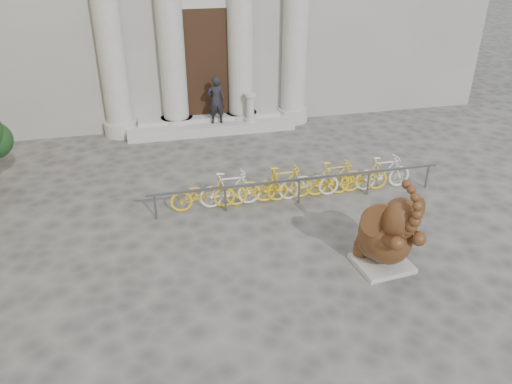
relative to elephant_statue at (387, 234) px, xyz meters
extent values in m
plane|color=#474442|center=(-2.40, -0.34, -0.83)|extent=(80.00, 80.00, 0.00)
cube|color=black|center=(-2.40, 9.58, 1.47)|extent=(2.40, 0.16, 4.00)
cylinder|color=#A8A59E|center=(-5.60, 9.46, 3.17)|extent=(0.90, 0.90, 8.00)
cylinder|color=#A8A59E|center=(-3.60, 9.46, 3.17)|extent=(0.90, 0.90, 8.00)
cylinder|color=#A8A59E|center=(-1.20, 9.46, 3.17)|extent=(0.90, 0.90, 8.00)
cylinder|color=#A8A59E|center=(0.80, 9.46, 3.17)|extent=(0.90, 0.90, 8.00)
cube|color=#A8A59E|center=(-2.40, 9.06, -0.65)|extent=(6.00, 1.20, 0.36)
cube|color=#A8A59E|center=(0.00, 0.04, -0.78)|extent=(1.25, 1.15, 0.11)
ellipsoid|color=black|center=(-0.03, 0.29, -0.38)|extent=(1.05, 1.01, 0.73)
ellipsoid|color=black|center=(-0.01, 0.06, -0.05)|extent=(1.24, 1.48, 1.19)
cylinder|color=black|center=(-0.35, 0.40, -0.57)|extent=(0.38, 0.38, 0.30)
cylinder|color=black|center=(0.26, 0.47, -0.57)|extent=(0.38, 0.38, 0.30)
cylinder|color=black|center=(-0.21, -0.42, 0.17)|extent=(0.35, 0.71, 0.46)
cylinder|color=black|center=(0.29, -0.37, 0.17)|extent=(0.35, 0.71, 0.46)
ellipsoid|color=black|center=(0.04, -0.35, 0.59)|extent=(0.85, 0.81, 0.92)
cylinder|color=black|center=(-0.37, -0.25, 0.54)|extent=(0.77, 0.22, 0.78)
cylinder|color=black|center=(0.41, -0.17, 0.54)|extent=(0.74, 0.37, 0.78)
cone|color=beige|center=(-0.08, -0.59, 0.40)|extent=(0.17, 0.27, 0.12)
cone|color=beige|center=(0.20, -0.56, 0.40)|extent=(0.12, 0.27, 0.12)
cube|color=slate|center=(-0.93, 3.19, -0.13)|extent=(8.00, 0.06, 0.06)
cylinder|color=slate|center=(-4.73, 3.19, -0.48)|extent=(0.06, 0.06, 0.70)
cylinder|color=slate|center=(-2.93, 3.19, -0.48)|extent=(0.06, 0.06, 0.70)
cylinder|color=slate|center=(-0.93, 3.19, -0.48)|extent=(0.06, 0.06, 0.70)
cylinder|color=slate|center=(1.07, 3.19, -0.48)|extent=(0.06, 0.06, 0.70)
cylinder|color=slate|center=(2.87, 3.19, -0.48)|extent=(0.06, 0.06, 0.70)
imported|color=yellow|center=(-3.48, 3.44, -0.33)|extent=(1.70, 0.50, 1.00)
imported|color=white|center=(-2.75, 3.44, -0.33)|extent=(1.66, 0.47, 1.00)
imported|color=yellow|center=(-2.02, 3.44, -0.33)|extent=(1.70, 0.50, 1.00)
imported|color=yellow|center=(-1.29, 3.44, -0.33)|extent=(1.66, 0.47, 1.00)
imported|color=white|center=(-0.56, 3.44, -0.33)|extent=(1.70, 0.50, 1.00)
imported|color=yellow|center=(0.17, 3.44, -0.33)|extent=(1.66, 0.47, 1.00)
imported|color=yellow|center=(0.90, 3.44, -0.33)|extent=(1.70, 0.50, 1.00)
imported|color=white|center=(1.63, 3.44, -0.33)|extent=(1.66, 0.47, 1.00)
imported|color=black|center=(-2.22, 8.90, 0.37)|extent=(0.62, 0.41, 1.69)
cylinder|color=#A8A59E|center=(-1.01, 8.76, -0.41)|extent=(0.42, 0.42, 0.13)
cylinder|color=#A8A59E|center=(-1.01, 8.76, 0.00)|extent=(0.30, 0.30, 0.95)
cylinder|color=#A8A59E|center=(-1.01, 8.76, 0.51)|extent=(0.42, 0.42, 0.11)
camera|label=1|loc=(-4.76, -8.04, 5.76)|focal=35.00mm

